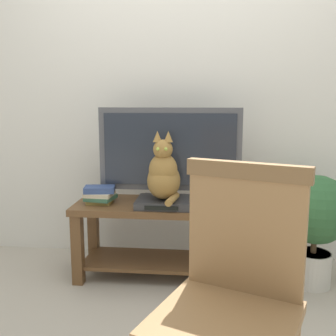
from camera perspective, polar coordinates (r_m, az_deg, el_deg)
ground_plane at (r=2.36m, az=0.48°, el=-20.89°), size 12.00×12.00×0.00m
back_wall at (r=3.04m, az=2.35°, el=13.51°), size 7.00×0.12×2.80m
tv_stand at (r=2.70m, az=0.11°, el=-8.57°), size 1.27×0.46×0.52m
tv at (r=2.65m, az=0.26°, el=2.21°), size 0.96×0.20×0.64m
media_box at (r=2.58m, az=-0.61°, el=-5.02°), size 0.35×0.28×0.05m
cat at (r=2.53m, az=-0.63°, el=-0.95°), size 0.22×0.33×0.45m
wooden_chair at (r=1.44m, az=9.54°, el=-16.37°), size 0.59×0.59×0.99m
book_stack at (r=2.69m, az=-9.85°, el=-3.83°), size 0.22×0.21×0.12m
potted_plant at (r=2.71m, az=20.63°, el=-6.76°), size 0.44×0.44×0.74m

